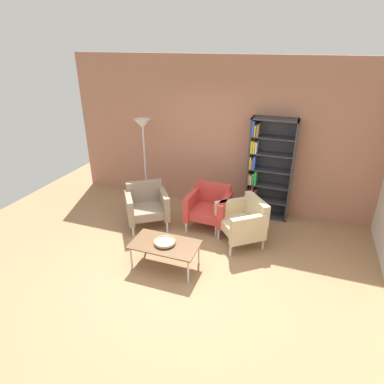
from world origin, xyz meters
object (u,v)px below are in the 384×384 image
Objects in this scene: coffee_table_low at (165,246)px; armchair_spare_guest at (243,220)px; bookshelf_tall at (266,170)px; armchair_near_window at (209,206)px; armchair_corner_red at (146,205)px; floor_lamp_torchiere at (143,134)px; decorative_bowl at (165,242)px.

coffee_table_low is 1.41m from armchair_spare_guest.
bookshelf_tall reaches higher than coffee_table_low.
armchair_corner_red is (-1.09, -0.32, 0.00)m from armchair_near_window.
coffee_table_low is 2.53m from floor_lamp_torchiere.
floor_lamp_torchiere is at bearing 123.85° from decorative_bowl.
armchair_spare_guest is 2.60m from floor_lamp_torchiere.
armchair_corner_red is (-0.82, 1.01, 0.05)m from coffee_table_low.
armchair_corner_red is 1.44m from floor_lamp_torchiere.
armchair_near_window is 0.82× the size of armchair_spare_guest.
armchair_corner_red is at bearing -62.71° from floor_lamp_torchiere.
armchair_near_window is at bearing -20.31° from floor_lamp_torchiere.
coffee_table_low is 1.30m from armchair_corner_red.
bookshelf_tall is 1.22m from armchair_spare_guest.
decorative_bowl is 1.30m from armchair_corner_red.
armchair_corner_red is at bearing -127.47° from armchair_spare_guest.
armchair_near_window is 0.82× the size of armchair_corner_red.
bookshelf_tall is 2.00× the size of armchair_spare_guest.
bookshelf_tall is at bearing 132.94° from armchair_spare_guest.
decorative_bowl is at bearing -117.64° from bookshelf_tall.
decorative_bowl is at bearing -86.26° from armchair_corner_red.
armchair_corner_red is (-1.93, -1.12, -0.51)m from bookshelf_tall.
armchair_corner_red and armchair_spare_guest have the same top height.
coffee_table_low is 1.05× the size of armchair_spare_guest.
floor_lamp_torchiere is at bearing -174.59° from bookshelf_tall.
floor_lamp_torchiere reaches higher than armchair_corner_red.
armchair_corner_red is 1.00× the size of armchair_spare_guest.
bookshelf_tall is 2.01× the size of armchair_corner_red.
coffee_table_low is 1.28× the size of armchair_near_window.
armchair_corner_red is at bearing -149.87° from bookshelf_tall.
floor_lamp_torchiere reaches higher than armchair_spare_guest.
bookshelf_tall reaches higher than floor_lamp_torchiere.
decorative_bowl is at bearing -99.27° from armchair_near_window.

